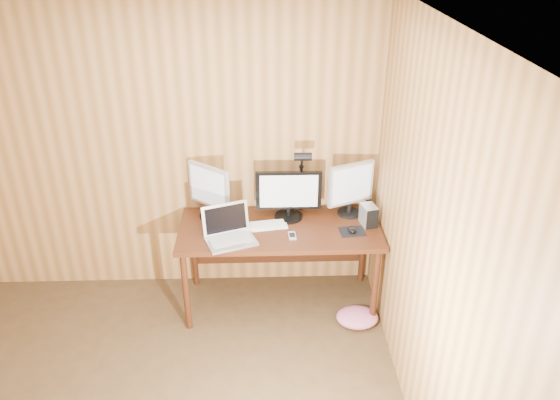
{
  "coord_description": "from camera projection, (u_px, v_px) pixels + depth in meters",
  "views": [
    {
      "loc": [
        0.81,
        -2.1,
        2.97
      ],
      "look_at": [
        0.93,
        1.58,
        1.02
      ],
      "focal_mm": 35.0,
      "sensor_mm": 36.0,
      "label": 1
    }
  ],
  "objects": [
    {
      "name": "monitor_right",
      "position": [
        351.0,
        188.0,
        4.41
      ],
      "size": [
        0.38,
        0.19,
        0.45
      ],
      "rotation": [
        0.0,
        0.0,
        0.41
      ],
      "color": "black",
      "rests_on": "desk"
    },
    {
      "name": "mouse",
      "position": [
        352.0,
        229.0,
        4.26
      ],
      "size": [
        0.07,
        0.11,
        0.04
      ],
      "primitive_type": "ellipsoid",
      "rotation": [
        0.0,
        0.0,
        0.06
      ],
      "color": "black",
      "rests_on": "mousepad"
    },
    {
      "name": "desk",
      "position": [
        280.0,
        235.0,
        4.45
      ],
      "size": [
        1.6,
        0.7,
        0.75
      ],
      "color": "#3F1C0D",
      "rests_on": "floor"
    },
    {
      "name": "phone",
      "position": [
        292.0,
        236.0,
        4.2
      ],
      "size": [
        0.06,
        0.11,
        0.02
      ],
      "rotation": [
        0.0,
        0.0,
        0.05
      ],
      "color": "silver",
      "rests_on": "desk"
    },
    {
      "name": "laptop",
      "position": [
        229.0,
        231.0,
        4.15
      ],
      "size": [
        0.44,
        0.39,
        0.26
      ],
      "rotation": [
        0.0,
        0.0,
        0.35
      ],
      "color": "silver",
      "rests_on": "desk"
    },
    {
      "name": "desk_lamp",
      "position": [
        302.0,
        172.0,
        4.37
      ],
      "size": [
        0.14,
        0.2,
        0.6
      ],
      "rotation": [
        0.0,
        0.0,
        -0.04
      ],
      "color": "black",
      "rests_on": "desk"
    },
    {
      "name": "room_shell",
      "position": [
        99.0,
        314.0,
        2.63
      ],
      "size": [
        4.0,
        4.0,
        4.0
      ],
      "color": "#48331B",
      "rests_on": "ground"
    },
    {
      "name": "speaker",
      "position": [
        368.0,
        202.0,
        4.59
      ],
      "size": [
        0.05,
        0.05,
        0.11
      ],
      "primitive_type": "cylinder",
      "color": "black",
      "rests_on": "desk"
    },
    {
      "name": "hard_drive",
      "position": [
        369.0,
        215.0,
        4.33
      ],
      "size": [
        0.14,
        0.17,
        0.17
      ],
      "rotation": [
        0.0,
        0.0,
        0.24
      ],
      "color": "silver",
      "rests_on": "desk"
    },
    {
      "name": "fabric_pile",
      "position": [
        357.0,
        317.0,
        4.42
      ],
      "size": [
        0.4,
        0.36,
        0.11
      ],
      "primitive_type": null,
      "rotation": [
        0.0,
        0.0,
        0.26
      ],
      "color": "#D4668C",
      "rests_on": "floor"
    },
    {
      "name": "keyboard",
      "position": [
        259.0,
        226.0,
        4.32
      ],
      "size": [
        0.47,
        0.21,
        0.02
      ],
      "rotation": [
        0.0,
        0.0,
        0.16
      ],
      "color": "white",
      "rests_on": "desk"
    },
    {
      "name": "mousepad",
      "position": [
        352.0,
        232.0,
        4.27
      ],
      "size": [
        0.21,
        0.18,
        0.0
      ],
      "primitive_type": "cube",
      "rotation": [
        0.0,
        0.0,
        0.1
      ],
      "color": "black",
      "rests_on": "desk"
    },
    {
      "name": "monitor_center",
      "position": [
        289.0,
        194.0,
        4.37
      ],
      "size": [
        0.53,
        0.23,
        0.41
      ],
      "rotation": [
        0.0,
        0.0,
        -0.0
      ],
      "color": "black",
      "rests_on": "desk"
    },
    {
      "name": "monitor_left",
      "position": [
        209.0,
        190.0,
        4.37
      ],
      "size": [
        0.34,
        0.27,
        0.45
      ],
      "rotation": [
        0.0,
        0.0,
        -0.66
      ],
      "color": "black",
      "rests_on": "desk"
    }
  ]
}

